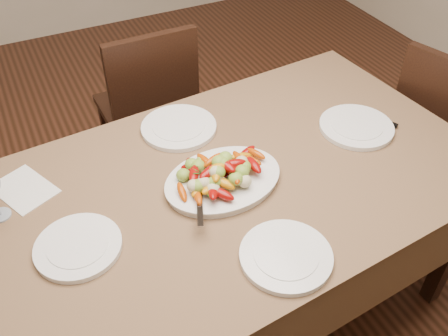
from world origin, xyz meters
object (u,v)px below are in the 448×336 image
Objects in this scene: dining_table at (224,253)px; plate_right at (356,127)px; chair_right at (448,138)px; chair_far at (145,107)px; plate_left at (78,247)px; plate_near at (286,256)px; serving_platter at (223,181)px; plate_far at (179,128)px.

plate_right is (0.59, 0.04, 0.39)m from dining_table.
chair_right is 3.38× the size of plate_right.
plate_left is (-0.53, -1.02, 0.29)m from chair_far.
plate_near is at bearing 94.45° from chair_right.
plate_near is (0.02, -0.36, -0.00)m from serving_platter.
plate_right is at bearing -25.99° from plate_far.
serving_platter is (-0.01, -0.01, 0.39)m from dining_table.
dining_table is 6.54× the size of plate_right.
plate_far is at bearing 92.70° from serving_platter.
plate_right and plate_near have the same top height.
dining_table is at bearing 77.50° from chair_right.
chair_right is at bearing 4.05° from serving_platter.
serving_platter reaches higher than plate_far.
serving_platter is at bearing -87.30° from plate_far.
chair_right is 2.40× the size of serving_platter.
serving_platter reaches higher than plate_near.
serving_platter is at bearing 77.86° from chair_right.
plate_near is (0.04, -0.71, 0.00)m from plate_far.
chair_far is 0.67m from plate_far.
chair_right is 0.69m from plate_right.
plate_left reaches higher than dining_table.
chair_far is at bearing 89.73° from plate_near.
serving_platter reaches higher than dining_table.
chair_far is 3.31× the size of plate_far.
chair_far reaches higher than dining_table.
plate_near is at bearing -86.21° from serving_platter.
serving_platter is at bearing 87.31° from chair_far.
serving_platter is 0.36m from plate_near.
plate_right is at bearing 121.10° from chair_far.
plate_far is at bearing 154.01° from plate_right.
plate_far is (-1.23, 0.26, 0.29)m from chair_right.
plate_left is 0.95× the size of plate_near.
plate_near is (-0.01, -1.32, 0.29)m from chair_far.
plate_left is 1.10m from plate_right.
plate_far is at bearing 94.10° from dining_table.
dining_table is 4.66× the size of serving_platter.
chair_right is at bearing 4.94° from plate_left.
chair_far is at bearing 62.23° from plate_left.
plate_right is (0.56, -0.90, 0.29)m from chair_far.
chair_far is at bearing 37.58° from chair_right.
chair_right is (1.18, -0.87, 0.00)m from chair_far.
plate_far is at bearing 61.77° from chair_right.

